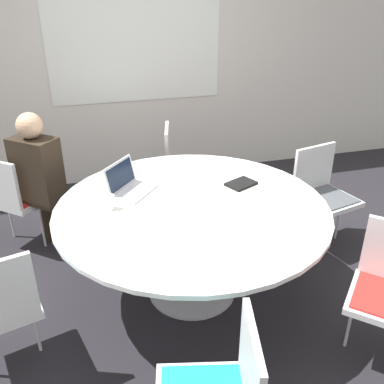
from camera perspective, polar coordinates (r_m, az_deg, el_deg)
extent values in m
plane|color=black|center=(3.29, 0.00, -12.97)|extent=(16.00, 16.00, 0.00)
cube|color=silver|center=(4.75, -7.51, 17.39)|extent=(8.00, 0.06, 2.70)
cube|color=white|center=(4.68, -7.59, 19.73)|extent=(1.80, 0.01, 1.30)
cylinder|color=#B7B7BC|center=(3.28, 0.00, -12.84)|extent=(0.64, 0.64, 0.02)
cylinder|color=#B7B7BC|center=(3.07, 0.00, -7.82)|extent=(0.17, 0.17, 0.68)
cylinder|color=white|center=(2.89, 0.00, -2.04)|extent=(1.84, 1.84, 0.03)
cube|color=silver|center=(3.89, -21.81, -0.76)|extent=(0.61, 0.61, 0.04)
cube|color=red|center=(3.88, -21.88, -0.42)|extent=(0.53, 0.53, 0.01)
cylinder|color=silver|center=(4.11, -23.05, -3.06)|extent=(0.02, 0.02, 0.41)
cylinder|color=silver|center=(3.87, -19.37, -4.26)|extent=(0.02, 0.02, 0.41)
cylinder|color=silver|center=(2.89, -20.13, -16.35)|extent=(0.02, 0.02, 0.41)
cube|color=silver|center=(1.93, 7.87, -22.37)|extent=(0.13, 0.41, 0.40)
cylinder|color=silver|center=(2.92, 20.31, -15.83)|extent=(0.02, 0.02, 0.41)
cube|color=silver|center=(3.75, 17.53, -1.07)|extent=(0.53, 0.51, 0.04)
cube|color=#4C5156|center=(3.74, 17.58, -0.72)|extent=(0.46, 0.45, 0.01)
cube|color=silver|center=(3.78, 15.91, 3.08)|extent=(0.41, 0.13, 0.40)
cylinder|color=silver|center=(3.98, 18.92, -3.35)|extent=(0.02, 0.02, 0.41)
cylinder|color=silver|center=(3.74, 15.11, -4.77)|extent=(0.02, 0.02, 0.41)
cube|color=silver|center=(4.17, -0.57, 3.13)|extent=(0.51, 0.53, 0.04)
cube|color=red|center=(4.16, -0.57, 3.45)|extent=(0.45, 0.46, 0.01)
cube|color=silver|center=(4.09, -3.33, 5.91)|extent=(0.13, 0.41, 0.40)
cylinder|color=silver|center=(4.43, -0.61, 1.38)|extent=(0.02, 0.02, 0.41)
cylinder|color=silver|center=(4.11, -0.50, -0.77)|extent=(0.02, 0.02, 0.41)
cylinder|color=#2D2319|center=(3.94, -18.77, -3.25)|extent=(0.10, 0.10, 0.45)
cylinder|color=#2D2319|center=(3.83, -16.78, -3.85)|extent=(0.10, 0.10, 0.45)
cube|color=#2D2319|center=(3.61, -19.91, 2.64)|extent=(0.42, 0.40, 0.55)
sphere|color=tan|center=(3.48, -20.87, 8.28)|extent=(0.20, 0.20, 0.20)
cube|color=silver|center=(3.08, -7.79, 0.09)|extent=(0.38, 0.39, 0.02)
cube|color=silver|center=(3.09, -9.57, 2.25)|extent=(0.25, 0.28, 0.20)
cube|color=black|center=(3.08, -9.48, 2.23)|extent=(0.22, 0.25, 0.17)
cube|color=black|center=(3.18, 6.55, 1.11)|extent=(0.25, 0.22, 0.02)
cylinder|color=white|center=(2.87, -10.96, -1.37)|extent=(0.07, 0.07, 0.10)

